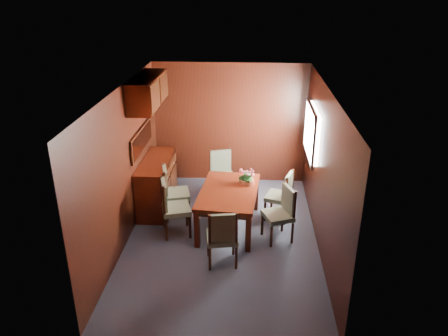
# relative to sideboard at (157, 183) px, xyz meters

# --- Properties ---
(ground) EXTENTS (4.50, 4.50, 0.00)m
(ground) POSITION_rel_sideboard_xyz_m (1.25, -1.00, -0.45)
(ground) COLOR #353949
(ground) RESTS_ON ground
(room_shell) EXTENTS (3.06, 4.52, 2.41)m
(room_shell) POSITION_rel_sideboard_xyz_m (1.15, -0.67, 1.18)
(room_shell) COLOR black
(room_shell) RESTS_ON ground
(sideboard) EXTENTS (0.48, 1.40, 0.90)m
(sideboard) POSITION_rel_sideboard_xyz_m (0.00, 0.00, 0.00)
(sideboard) COLOR #371006
(sideboard) RESTS_ON ground
(dining_table) EXTENTS (1.03, 1.53, 0.68)m
(dining_table) POSITION_rel_sideboard_xyz_m (1.33, -0.66, 0.13)
(dining_table) COLOR #371006
(dining_table) RESTS_ON ground
(chair_left_near) EXTENTS (0.54, 0.55, 0.95)m
(chair_left_near) POSITION_rel_sideboard_xyz_m (0.43, -0.93, 0.08)
(chair_left_near) COLOR black
(chair_left_near) RESTS_ON ground
(chair_left_far) EXTENTS (0.53, 0.54, 0.95)m
(chair_left_far) POSITION_rel_sideboard_xyz_m (0.34, -0.39, 0.07)
(chair_left_far) COLOR black
(chair_left_far) RESTS_ON ground
(chair_right_near) EXTENTS (0.54, 0.55, 0.91)m
(chair_right_near) POSITION_rel_sideboard_xyz_m (2.18, -0.96, 0.05)
(chair_right_near) COLOR black
(chair_right_near) RESTS_ON ground
(chair_right_far) EXTENTS (0.51, 0.53, 0.88)m
(chair_right_far) POSITION_rel_sideboard_xyz_m (2.23, -0.33, 0.04)
(chair_right_far) COLOR black
(chair_right_far) RESTS_ON ground
(chair_head) EXTENTS (0.49, 0.47, 0.91)m
(chair_head) POSITION_rel_sideboard_xyz_m (1.30, -1.74, 0.05)
(chair_head) COLOR black
(chair_head) RESTS_ON ground
(chair_foot) EXTENTS (0.55, 0.54, 0.92)m
(chair_foot) POSITION_rel_sideboard_xyz_m (1.14, 0.47, 0.06)
(chair_foot) COLOR black
(chair_foot) RESTS_ON ground
(flower_centerpiece) EXTENTS (0.27, 0.27, 0.27)m
(flower_centerpiece) POSITION_rel_sideboard_xyz_m (1.61, -0.38, 0.36)
(flower_centerpiece) COLOR #CB643E
(flower_centerpiece) RESTS_ON dining_table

